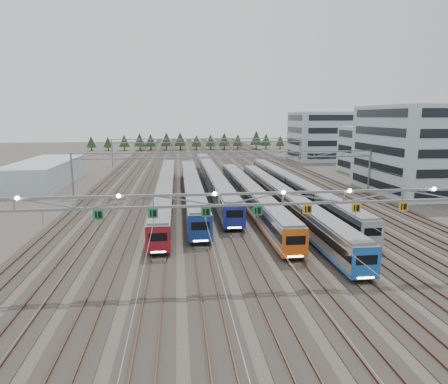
{
  "coord_description": "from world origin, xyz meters",
  "views": [
    {
      "loc": [
        -9.03,
        -33.39,
        14.39
      ],
      "look_at": [
        -2.48,
        23.35,
        3.5
      ],
      "focal_mm": 32.0,
      "sensor_mm": 36.0,
      "label": 1
    }
  ],
  "objects": [
    {
      "name": "train_c",
      "position": [
        -2.25,
        46.8,
        2.11
      ],
      "size": [
        2.85,
        65.99,
        3.71
      ],
      "color": "black",
      "rests_on": "ground"
    },
    {
      "name": "gantry_near",
      "position": [
        -0.05,
        -0.12,
        7.09
      ],
      "size": [
        56.36,
        0.61,
        8.08
      ],
      "color": "gray",
      "rests_on": "ground"
    },
    {
      "name": "ground",
      "position": [
        0.0,
        0.0,
        0.0
      ],
      "size": [
        400.0,
        400.0,
        0.0
      ],
      "primitive_type": "plane",
      "color": "#47423A",
      "rests_on": "ground"
    },
    {
      "name": "train_f",
      "position": [
        11.25,
        35.25,
        1.96
      ],
      "size": [
        2.63,
        60.44,
        3.43
      ],
      "color": "black",
      "rests_on": "ground"
    },
    {
      "name": "treeline",
      "position": [
        -0.9,
        140.19,
        4.23
      ],
      "size": [
        93.8,
        5.6,
        7.02
      ],
      "color": "#332114",
      "rests_on": "ground"
    },
    {
      "name": "train_e",
      "position": [
        6.75,
        25.49,
        1.95
      ],
      "size": [
        2.61,
        56.61,
        3.39
      ],
      "color": "black",
      "rests_on": "ground"
    },
    {
      "name": "gantry_far",
      "position": [
        0.0,
        85.0,
        6.39
      ],
      "size": [
        56.36,
        0.36,
        8.0
      ],
      "color": "gray",
      "rests_on": "ground"
    },
    {
      "name": "train_a",
      "position": [
        -11.25,
        36.88,
        1.92
      ],
      "size": [
        2.58,
        61.91,
        3.35
      ],
      "color": "black",
      "rests_on": "ground"
    },
    {
      "name": "west_shed",
      "position": [
        -37.29,
        54.84,
        2.51
      ],
      "size": [
        10.0,
        30.0,
        5.01
      ],
      "primitive_type": "cube",
      "color": "#A4BCC3",
      "rests_on": "ground"
    },
    {
      "name": "train_b",
      "position": [
        -6.75,
        35.9,
        2.05
      ],
      "size": [
        2.77,
        53.79,
        3.61
      ],
      "color": "black",
      "rests_on": "ground"
    },
    {
      "name": "depot_bldg_north",
      "position": [
        40.09,
        95.09,
        7.83
      ],
      "size": [
        22.0,
        18.0,
        15.66
      ],
      "primitive_type": "cube",
      "color": "#A4BCC3",
      "rests_on": "ground"
    },
    {
      "name": "depot_bldg_mid",
      "position": [
        41.02,
        63.28,
        5.86
      ],
      "size": [
        14.0,
        16.0,
        11.73
      ],
      "primitive_type": "cube",
      "color": "#A4BCC3",
      "rests_on": "ground"
    },
    {
      "name": "gantry_mid",
      "position": [
        0.0,
        40.0,
        6.39
      ],
      "size": [
        56.36,
        0.36,
        8.0
      ],
      "color": "gray",
      "rests_on": "ground"
    },
    {
      "name": "track_bed",
      "position": [
        0.0,
        100.0,
        1.49
      ],
      "size": [
        54.0,
        260.0,
        5.42
      ],
      "color": "#2D2823",
      "rests_on": "ground"
    },
    {
      "name": "train_d",
      "position": [
        2.25,
        29.22,
        2.01
      ],
      "size": [
        2.7,
        52.49,
        3.51
      ],
      "color": "black",
      "rests_on": "ground"
    },
    {
      "name": "depot_bldg_south",
      "position": [
        37.15,
        37.93,
        8.19
      ],
      "size": [
        18.0,
        22.0,
        16.38
      ],
      "primitive_type": "cube",
      "color": "#A4BCC3",
      "rests_on": "ground"
    }
  ]
}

